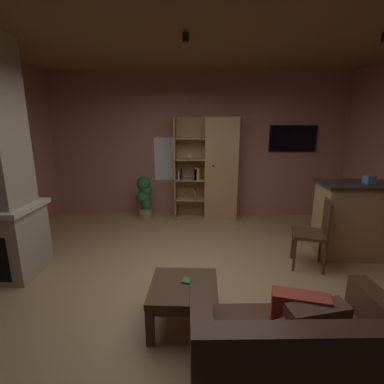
{
  "coord_description": "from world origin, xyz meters",
  "views": [
    {
      "loc": [
        0.13,
        -2.96,
        1.88
      ],
      "look_at": [
        0.0,
        0.4,
        1.05
      ],
      "focal_mm": 26.36,
      "sensor_mm": 36.0,
      "label": 1
    }
  ],
  "objects_px": {
    "table_book_0": "(188,281)",
    "potted_floor_plant": "(145,197)",
    "coffee_table": "(184,293)",
    "tissue_box": "(369,180)",
    "kitchen_bar_counter": "(368,220)",
    "bookshelf_cabinet": "(216,170)",
    "leather_couch": "(297,361)",
    "dining_chair": "(317,230)",
    "wall_mounted_tv": "(293,139)"
  },
  "relations": [
    {
      "from": "leather_couch",
      "to": "potted_floor_plant",
      "type": "height_order",
      "value": "potted_floor_plant"
    },
    {
      "from": "table_book_0",
      "to": "potted_floor_plant",
      "type": "xyz_separation_m",
      "value": [
        -1.01,
        2.92,
        0.04
      ]
    },
    {
      "from": "potted_floor_plant",
      "to": "kitchen_bar_counter",
      "type": "bearing_deg",
      "value": -21.83
    },
    {
      "from": "leather_couch",
      "to": "wall_mounted_tv",
      "type": "xyz_separation_m",
      "value": [
        1.1,
        4.08,
        1.27
      ]
    },
    {
      "from": "kitchen_bar_counter",
      "to": "potted_floor_plant",
      "type": "height_order",
      "value": "kitchen_bar_counter"
    },
    {
      "from": "kitchen_bar_counter",
      "to": "table_book_0",
      "type": "height_order",
      "value": "kitchen_bar_counter"
    },
    {
      "from": "leather_couch",
      "to": "potted_floor_plant",
      "type": "relative_size",
      "value": 1.71
    },
    {
      "from": "tissue_box",
      "to": "wall_mounted_tv",
      "type": "bearing_deg",
      "value": 106.07
    },
    {
      "from": "coffee_table",
      "to": "kitchen_bar_counter",
      "type": "bearing_deg",
      "value": 31.94
    },
    {
      "from": "dining_chair",
      "to": "wall_mounted_tv",
      "type": "distance_m",
      "value": 2.44
    },
    {
      "from": "leather_couch",
      "to": "dining_chair",
      "type": "bearing_deg",
      "value": 66.14
    },
    {
      "from": "table_book_0",
      "to": "leather_couch",
      "type": "bearing_deg",
      "value": -44.82
    },
    {
      "from": "coffee_table",
      "to": "tissue_box",
      "type": "bearing_deg",
      "value": 32.36
    },
    {
      "from": "bookshelf_cabinet",
      "to": "tissue_box",
      "type": "bearing_deg",
      "value": -38.51
    },
    {
      "from": "bookshelf_cabinet",
      "to": "table_book_0",
      "type": "relative_size",
      "value": 19.73
    },
    {
      "from": "leather_couch",
      "to": "tissue_box",
      "type": "bearing_deg",
      "value": 54.36
    },
    {
      "from": "table_book_0",
      "to": "potted_floor_plant",
      "type": "bearing_deg",
      "value": 109.04
    },
    {
      "from": "coffee_table",
      "to": "wall_mounted_tv",
      "type": "height_order",
      "value": "wall_mounted_tv"
    },
    {
      "from": "coffee_table",
      "to": "wall_mounted_tv",
      "type": "relative_size",
      "value": 0.69
    },
    {
      "from": "dining_chair",
      "to": "leather_couch",
      "type": "bearing_deg",
      "value": -113.86
    },
    {
      "from": "leather_couch",
      "to": "table_book_0",
      "type": "height_order",
      "value": "leather_couch"
    },
    {
      "from": "tissue_box",
      "to": "wall_mounted_tv",
      "type": "relative_size",
      "value": 0.13
    },
    {
      "from": "tissue_box",
      "to": "table_book_0",
      "type": "height_order",
      "value": "tissue_box"
    },
    {
      "from": "coffee_table",
      "to": "dining_chair",
      "type": "bearing_deg",
      "value": 35.34
    },
    {
      "from": "table_book_0",
      "to": "wall_mounted_tv",
      "type": "relative_size",
      "value": 0.11
    },
    {
      "from": "table_book_0",
      "to": "kitchen_bar_counter",
      "type": "bearing_deg",
      "value": 31.37
    },
    {
      "from": "wall_mounted_tv",
      "to": "coffee_table",
      "type": "bearing_deg",
      "value": -119.75
    },
    {
      "from": "wall_mounted_tv",
      "to": "tissue_box",
      "type": "bearing_deg",
      "value": -73.93
    },
    {
      "from": "dining_chair",
      "to": "wall_mounted_tv",
      "type": "height_order",
      "value": "wall_mounted_tv"
    },
    {
      "from": "tissue_box",
      "to": "table_book_0",
      "type": "xyz_separation_m",
      "value": [
        -2.4,
        -1.49,
        -0.7
      ]
    },
    {
      "from": "kitchen_bar_counter",
      "to": "coffee_table",
      "type": "xyz_separation_m",
      "value": [
        -2.53,
        -1.58,
        -0.21
      ]
    },
    {
      "from": "leather_couch",
      "to": "potted_floor_plant",
      "type": "xyz_separation_m",
      "value": [
        -1.79,
        3.7,
        0.16
      ]
    },
    {
      "from": "kitchen_bar_counter",
      "to": "potted_floor_plant",
      "type": "xyz_separation_m",
      "value": [
        -3.5,
        1.4,
        -0.07
      ]
    },
    {
      "from": "potted_floor_plant",
      "to": "bookshelf_cabinet",
      "type": "bearing_deg",
      "value": 6.85
    },
    {
      "from": "bookshelf_cabinet",
      "to": "kitchen_bar_counter",
      "type": "bearing_deg",
      "value": -36.81
    },
    {
      "from": "table_book_0",
      "to": "dining_chair",
      "type": "height_order",
      "value": "dining_chair"
    },
    {
      "from": "bookshelf_cabinet",
      "to": "coffee_table",
      "type": "height_order",
      "value": "bookshelf_cabinet"
    },
    {
      "from": "coffee_table",
      "to": "potted_floor_plant",
      "type": "xyz_separation_m",
      "value": [
        -0.97,
        2.98,
        0.13
      ]
    },
    {
      "from": "dining_chair",
      "to": "wall_mounted_tv",
      "type": "xyz_separation_m",
      "value": [
        0.27,
        2.19,
        1.05
      ]
    },
    {
      "from": "bookshelf_cabinet",
      "to": "dining_chair",
      "type": "relative_size",
      "value": 2.16
    },
    {
      "from": "dining_chair",
      "to": "table_book_0",
      "type": "bearing_deg",
      "value": -145.39
    },
    {
      "from": "kitchen_bar_counter",
      "to": "dining_chair",
      "type": "xyz_separation_m",
      "value": [
        -0.88,
        -0.4,
        -0.01
      ]
    },
    {
      "from": "bookshelf_cabinet",
      "to": "kitchen_bar_counter",
      "type": "relative_size",
      "value": 1.4
    },
    {
      "from": "kitchen_bar_counter",
      "to": "bookshelf_cabinet",
      "type": "bearing_deg",
      "value": 143.19
    },
    {
      "from": "tissue_box",
      "to": "dining_chair",
      "type": "height_order",
      "value": "tissue_box"
    },
    {
      "from": "potted_floor_plant",
      "to": "wall_mounted_tv",
      "type": "bearing_deg",
      "value": 7.48
    },
    {
      "from": "potted_floor_plant",
      "to": "coffee_table",
      "type": "bearing_deg",
      "value": -71.9
    },
    {
      "from": "bookshelf_cabinet",
      "to": "coffee_table",
      "type": "bearing_deg",
      "value": -97.77
    },
    {
      "from": "coffee_table",
      "to": "potted_floor_plant",
      "type": "height_order",
      "value": "potted_floor_plant"
    },
    {
      "from": "kitchen_bar_counter",
      "to": "leather_couch",
      "type": "xyz_separation_m",
      "value": [
        -1.71,
        -2.3,
        -0.23
      ]
    }
  ]
}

